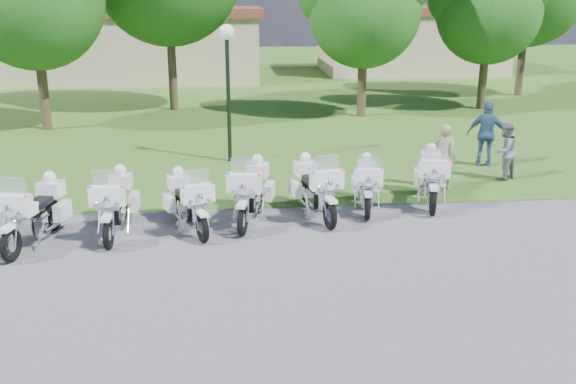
{
  "coord_description": "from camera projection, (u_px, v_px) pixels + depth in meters",
  "views": [
    {
      "loc": [
        -0.68,
        -11.41,
        4.88
      ],
      "look_at": [
        0.47,
        1.2,
        0.95
      ],
      "focal_mm": 40.0,
      "sensor_mm": 36.0,
      "label": 1
    }
  ],
  "objects": [
    {
      "name": "grass_lawn",
      "position": [
        240.0,
        79.0,
        38.04
      ],
      "size": [
        100.0,
        48.0,
        0.01
      ],
      "primitive_type": "cube",
      "color": "#325A1C",
      "rests_on": "ground"
    },
    {
      "name": "motorcycle_7",
      "position": [
        431.0,
        176.0,
        15.47
      ],
      "size": [
        1.14,
        2.32,
        1.59
      ],
      "rotation": [
        0.0,
        0.0,
        2.89
      ],
      "color": "black",
      "rests_on": "ground"
    },
    {
      "name": "motorcycle_3",
      "position": [
        188.0,
        201.0,
        13.76
      ],
      "size": [
        1.21,
        2.13,
        1.49
      ],
      "rotation": [
        0.0,
        0.0,
        3.49
      ],
      "color": "black",
      "rests_on": "ground"
    },
    {
      "name": "bystander_a",
      "position": [
        444.0,
        156.0,
        16.58
      ],
      "size": [
        0.73,
        0.71,
        1.7
      ],
      "primitive_type": "imported",
      "rotation": [
        0.0,
        0.0,
        2.42
      ],
      "color": "gray",
      "rests_on": "ground"
    },
    {
      "name": "tree_3",
      "position": [
        488.0,
        2.0,
        27.04
      ],
      "size": [
        5.16,
        4.41,
        6.88
      ],
      "color": "#38281C",
      "rests_on": "ground"
    },
    {
      "name": "tree_2",
      "position": [
        364.0,
        0.0,
        25.28
      ],
      "size": [
        5.24,
        4.47,
        6.99
      ],
      "color": "#38281C",
      "rests_on": "ground"
    },
    {
      "name": "lamp_post",
      "position": [
        227.0,
        59.0,
        18.58
      ],
      "size": [
        0.44,
        0.44,
        4.05
      ],
      "color": "black",
      "rests_on": "ground"
    },
    {
      "name": "building_west",
      "position": [
        138.0,
        43.0,
        37.85
      ],
      "size": [
        14.56,
        8.32,
        4.1
      ],
      "color": "tan",
      "rests_on": "ground"
    },
    {
      "name": "motorcycle_6",
      "position": [
        367.0,
        183.0,
        15.12
      ],
      "size": [
        0.93,
        2.13,
        1.44
      ],
      "rotation": [
        0.0,
        0.0,
        2.97
      ],
      "color": "black",
      "rests_on": "ground"
    },
    {
      "name": "motorcycle_2",
      "position": [
        116.0,
        202.0,
        13.53
      ],
      "size": [
        0.78,
        2.35,
        1.58
      ],
      "rotation": [
        0.0,
        0.0,
        3.13
      ],
      "color": "black",
      "rests_on": "ground"
    },
    {
      "name": "bystander_b",
      "position": [
        504.0,
        151.0,
        17.34
      ],
      "size": [
        0.98,
        0.94,
        1.6
      ],
      "primitive_type": "imported",
      "rotation": [
        0.0,
        0.0,
        -2.53
      ],
      "color": "slate",
      "rests_on": "ground"
    },
    {
      "name": "bystander_c",
      "position": [
        487.0,
        134.0,
        18.69
      ],
      "size": [
        1.21,
        0.81,
        1.91
      ],
      "primitive_type": "imported",
      "rotation": [
        0.0,
        0.0,
        2.8
      ],
      "color": "#33527B",
      "rests_on": "ground"
    },
    {
      "name": "motorcycle_5",
      "position": [
        315.0,
        187.0,
        14.58
      ],
      "size": [
        1.07,
        2.35,
        1.59
      ],
      "rotation": [
        0.0,
        0.0,
        3.34
      ],
      "color": "black",
      "rests_on": "ground"
    },
    {
      "name": "ground",
      "position": [
        269.0,
        258.0,
        12.36
      ],
      "size": [
        100.0,
        100.0,
        0.0
      ],
      "primitive_type": "plane",
      "color": "#56555A",
      "rests_on": "ground"
    },
    {
      "name": "building_east",
      "position": [
        410.0,
        39.0,
        41.24
      ],
      "size": [
        11.44,
        7.28,
        4.1
      ],
      "color": "tan",
      "rests_on": "ground"
    },
    {
      "name": "motorcycle_4",
      "position": [
        252.0,
        191.0,
        14.28
      ],
      "size": [
        1.14,
        2.38,
        1.63
      ],
      "rotation": [
        0.0,
        0.0,
        2.91
      ],
      "color": "black",
      "rests_on": "ground"
    },
    {
      "name": "motorcycle_1",
      "position": [
        35.0,
        211.0,
        12.96
      ],
      "size": [
        1.1,
        2.35,
        1.6
      ],
      "rotation": [
        0.0,
        0.0,
        2.93
      ],
      "color": "black",
      "rests_on": "ground"
    }
  ]
}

